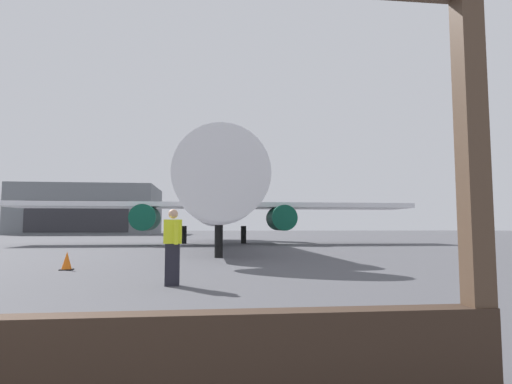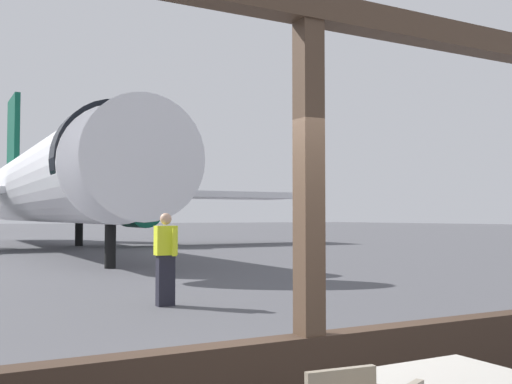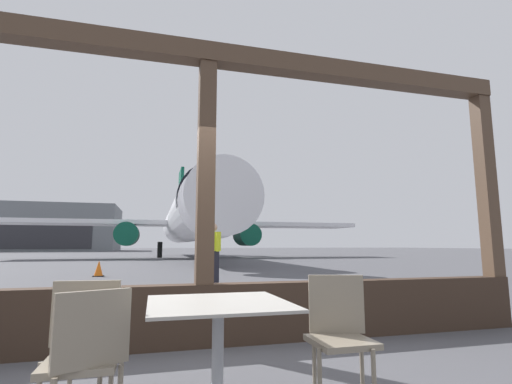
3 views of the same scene
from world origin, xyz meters
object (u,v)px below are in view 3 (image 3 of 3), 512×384
(cafe_chair_aisle_left, at_px, (86,353))
(distant_hangar, at_px, (54,228))
(cafe_chair_window_right, at_px, (89,334))
(traffic_cone, at_px, (99,269))
(ground_crew_worker, at_px, (213,253))
(airplane, at_px, (191,219))
(dining_table, at_px, (218,340))
(cafe_chair_window_left, at_px, (339,328))

(cafe_chair_aisle_left, xyz_separation_m, distant_hangar, (-18.91, 79.90, 3.88))
(cafe_chair_window_right, height_order, traffic_cone, cafe_chair_window_right)
(ground_crew_worker, height_order, distant_hangar, distant_hangar)
(cafe_chair_aisle_left, height_order, distant_hangar, distant_hangar)
(cafe_chair_aisle_left, height_order, airplane, airplane)
(cafe_chair_aisle_left, bearing_deg, cafe_chair_window_right, 96.43)
(cafe_chair_aisle_left, distance_m, traffic_cone, 12.55)
(dining_table, bearing_deg, cafe_chair_window_left, -7.49)
(traffic_cone, bearing_deg, airplane, 74.34)
(cafe_chair_aisle_left, xyz_separation_m, traffic_cone, (-1.56, 12.45, -0.25))
(dining_table, xyz_separation_m, cafe_chair_aisle_left, (-0.79, -0.26, 0.04))
(airplane, distance_m, ground_crew_worker, 21.30)
(distant_hangar, bearing_deg, cafe_chair_aisle_left, -76.69)
(cafe_chair_window_right, distance_m, airplane, 29.58)
(dining_table, height_order, cafe_chair_aisle_left, cafe_chair_aisle_left)
(dining_table, xyz_separation_m, airplane, (2.47, 29.37, 2.82))
(cafe_chair_aisle_left, bearing_deg, distant_hangar, 103.31)
(airplane, height_order, distant_hangar, airplane)
(cafe_chair_window_left, distance_m, airplane, 29.66)
(cafe_chair_window_left, bearing_deg, airplane, 86.84)
(cafe_chair_window_right, relative_size, cafe_chair_aisle_left, 1.03)
(cafe_chair_window_left, bearing_deg, cafe_chair_window_right, 172.47)
(cafe_chair_window_left, height_order, traffic_cone, cafe_chair_window_left)
(cafe_chair_window_right, bearing_deg, cafe_chair_aisle_left, -83.57)
(cafe_chair_window_left, height_order, airplane, airplane)
(cafe_chair_window_right, xyz_separation_m, airplane, (3.30, 29.26, 2.75))
(cafe_chair_window_right, relative_size, ground_crew_worker, 0.51)
(distant_hangar, bearing_deg, cafe_chair_window_right, -76.65)
(dining_table, bearing_deg, distant_hangar, 103.89)
(cafe_chair_window_left, distance_m, ground_crew_worker, 8.37)
(cafe_chair_window_left, xyz_separation_m, distant_hangar, (-20.54, 79.75, 3.86))
(airplane, distance_m, distant_hangar, 54.95)
(airplane, xyz_separation_m, ground_crew_worker, (-1.26, -21.12, -2.40))
(cafe_chair_window_right, bearing_deg, dining_table, -7.56)
(dining_table, bearing_deg, cafe_chair_window_right, 172.44)
(dining_table, bearing_deg, ground_crew_worker, 81.64)
(cafe_chair_window_right, xyz_separation_m, cafe_chair_aisle_left, (0.04, -0.37, -0.02))
(dining_table, height_order, ground_crew_worker, ground_crew_worker)
(dining_table, distance_m, airplane, 29.61)
(airplane, height_order, ground_crew_worker, airplane)
(dining_table, height_order, cafe_chair_window_right, cafe_chair_window_right)
(cafe_chair_window_left, bearing_deg, dining_table, 172.51)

